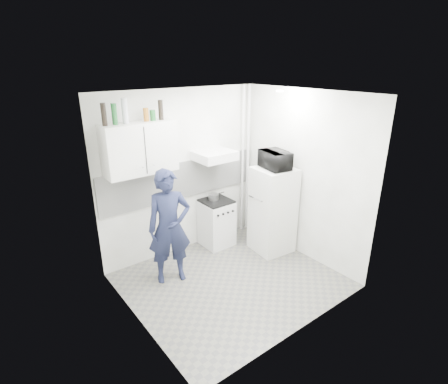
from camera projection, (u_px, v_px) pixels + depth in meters
floor at (231, 280)px, 5.02m from camera, size 2.80×2.80×0.00m
ceiling at (233, 94)px, 4.10m from camera, size 2.80×2.80×0.00m
wall_back at (182, 173)px, 5.49m from camera, size 2.80×0.00×2.80m
wall_left at (131, 225)px, 3.76m from camera, size 0.00×2.60×2.60m
wall_right at (303, 176)px, 5.36m from camera, size 0.00×2.60×2.60m
person at (169, 227)px, 4.80m from camera, size 0.69×0.57×1.64m
stove at (216, 223)px, 5.90m from camera, size 0.49×0.49×0.78m
fridge at (273, 210)px, 5.63m from camera, size 0.64×0.64×1.40m
stove_top at (216, 201)px, 5.76m from camera, size 0.47×0.47×0.03m
saucepan at (213, 197)px, 5.78m from camera, size 0.17×0.17×0.09m
microwave at (275, 160)px, 5.34m from camera, size 0.55×0.43×0.27m
bottle_a at (104, 114)px, 4.32m from camera, size 0.07×0.07×0.28m
bottle_b at (114, 114)px, 4.40m from camera, size 0.07×0.07×0.27m
bottle_c at (125, 111)px, 4.47m from camera, size 0.08×0.08×0.32m
canister_a at (146, 115)px, 4.66m from camera, size 0.07×0.07×0.18m
canister_b at (153, 115)px, 4.72m from camera, size 0.08×0.08×0.15m
bottle_e at (161, 110)px, 4.77m from camera, size 0.07×0.07×0.27m
upper_cabinet at (140, 148)px, 4.74m from camera, size 1.00×0.35×0.70m
range_hood at (214, 156)px, 5.47m from camera, size 0.60×0.50×0.14m
backsplash at (183, 180)px, 5.51m from camera, size 2.74×0.03×0.60m
pipe_a at (248, 161)px, 6.17m from camera, size 0.05×0.05×2.60m
pipe_b at (243, 162)px, 6.10m from camera, size 0.04×0.04×2.60m
ceiling_spot_fixture at (280, 91)px, 4.83m from camera, size 0.10×0.10×0.02m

